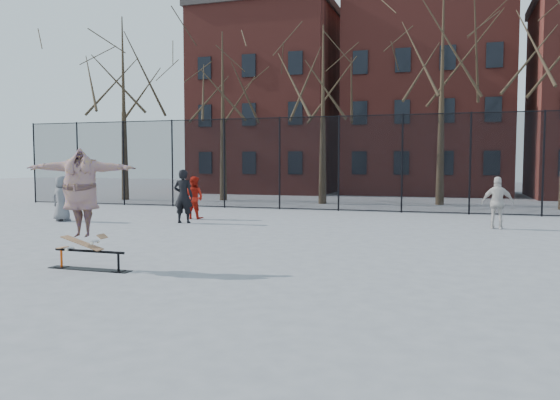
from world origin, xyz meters
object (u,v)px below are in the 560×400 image
(bystander_red, at_px, (194,198))
(bystander_white, at_px, (498,203))
(bystander_grey, at_px, (62,198))
(bystander_black, at_px, (183,196))
(skater, at_px, (81,200))
(skateboard, at_px, (82,247))
(skate_rail, at_px, (89,262))

(bystander_red, relative_size, bystander_white, 0.95)
(bystander_grey, distance_m, bystander_red, 4.53)
(bystander_black, bearing_deg, skater, 96.43)
(skateboard, relative_size, bystander_white, 0.58)
(bystander_white, bearing_deg, bystander_red, 5.78)
(skate_rail, relative_size, bystander_grey, 1.10)
(skateboard, bearing_deg, bystander_red, 103.36)
(skate_rail, height_order, skateboard, skateboard)
(skate_rail, bearing_deg, bystander_grey, 132.21)
(skate_rail, height_order, bystander_grey, bystander_grey)
(bystander_white, bearing_deg, bystander_black, 13.51)
(skate_rail, height_order, bystander_black, bystander_black)
(bystander_grey, bearing_deg, bystander_black, -171.77)
(bystander_black, distance_m, bystander_red, 1.39)
(skateboard, bearing_deg, skater, -90.00)
(skater, height_order, bystander_red, skater)
(skater, bearing_deg, bystander_white, 30.24)
(bystander_grey, height_order, bystander_black, bystander_black)
(skater, relative_size, bystander_grey, 1.31)
(bystander_red, bearing_deg, skater, 112.45)
(bystander_grey, distance_m, bystander_white, 14.43)
(skate_rail, bearing_deg, bystander_white, 49.18)
(skater, height_order, bystander_white, skater)
(skate_rail, distance_m, bystander_black, 8.02)
(bystander_red, bearing_deg, skate_rail, 113.37)
(skateboard, height_order, bystander_grey, bystander_grey)
(bystander_red, bearing_deg, bystander_grey, 36.83)
(skater, distance_m, bystander_white, 12.25)
(bystander_red, bearing_deg, bystander_black, 110.76)
(bystander_white, bearing_deg, skater, 53.79)
(skateboard, distance_m, bystander_red, 9.34)
(bystander_grey, xyz_separation_m, bystander_white, (14.26, 2.22, 0.01))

